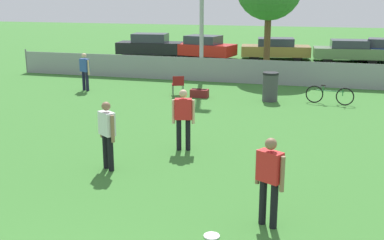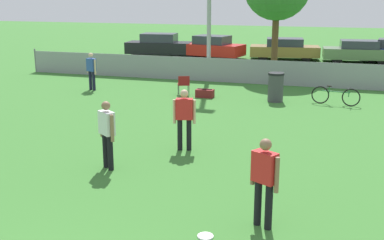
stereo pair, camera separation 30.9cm
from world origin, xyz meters
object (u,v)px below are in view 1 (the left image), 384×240
parked_car_tan (276,49)px  gear_bag_sideline (199,93)px  player_defender_red (270,176)px  parked_car_olive (349,51)px  player_thrower_red (183,116)px  frisbee_disc (212,236)px  parked_car_red (203,47)px  trash_bin (270,87)px  spectator_in_blue (85,69)px  bicycle_sideline (330,95)px  player_receiver_white (107,131)px  parked_car_dark (150,45)px  folding_chair_sideline (178,84)px

parked_car_tan → gear_bag_sideline: bearing=-105.5°
player_defender_red → parked_car_tan: player_defender_red is taller
player_defender_red → parked_car_olive: size_ratio=0.38×
player_thrower_red → frisbee_disc: (1.81, -4.31, -0.91)m
player_defender_red → player_thrower_red: size_ratio=1.00×
gear_bag_sideline → parked_car_red: (-2.95, 11.83, 0.53)m
trash_bin → player_thrower_red: bearing=-102.0°
spectator_in_blue → parked_car_red: bearing=-77.1°
trash_bin → parked_car_red: (-5.71, 11.76, 0.13)m
parked_car_red → bicycle_sideline: bearing=-44.7°
player_receiver_white → parked_car_dark: 21.35m
player_receiver_white → player_thrower_red: size_ratio=1.00×
folding_chair_sideline → bicycle_sideline: folding_chair_sideline is taller
player_receiver_white → bicycle_sideline: size_ratio=0.92×
player_defender_red → spectator_in_blue: player_defender_red is taller
frisbee_disc → player_defender_red: bearing=38.1°
folding_chair_sideline → trash_bin: bearing=155.6°
player_receiver_white → parked_car_red: player_receiver_white is taller
trash_bin → player_receiver_white: bearing=-107.4°
parked_car_dark → parked_car_red: size_ratio=1.04×
player_defender_red → player_receiver_white: 4.30m
bicycle_sideline → parked_car_olive: size_ratio=0.41×
player_defender_red → player_receiver_white: (-3.90, 1.80, 0.00)m
folding_chair_sideline → bicycle_sideline: (5.86, 0.01, -0.14)m
gear_bag_sideline → parked_car_olive: size_ratio=0.16×
parked_car_dark → player_receiver_white: bearing=-78.4°
trash_bin → player_defender_red: bearing=-83.1°
gear_bag_sideline → parked_car_tan: (1.54, 12.53, 0.49)m
player_receiver_white → parked_car_dark: size_ratio=0.36×
player_thrower_red → bicycle_sideline: (3.59, 6.70, -0.59)m
player_thrower_red → parked_car_dark: player_thrower_red is taller
trash_bin → parked_car_dark: parked_car_dark is taller
parked_car_dark → parked_car_red: bearing=-7.3°
player_defender_red → frisbee_disc: (-0.84, -0.66, -0.91)m
parked_car_dark → parked_car_red: parked_car_dark is taller
folding_chair_sideline → parked_car_olive: size_ratio=0.19×
gear_bag_sideline → frisbee_disc: bearing=-73.8°
player_defender_red → trash_bin: (-1.24, 10.29, -0.38)m
player_defender_red → frisbee_disc: player_defender_red is taller
gear_bag_sideline → trash_bin: bearing=1.5°
spectator_in_blue → parked_car_tan: 14.13m
parked_car_dark → spectator_in_blue: bearing=-89.0°
player_receiver_white → trash_bin: player_receiver_white is taller
folding_chair_sideline → bicycle_sideline: 5.86m
parked_car_tan → player_thrower_red: bearing=-99.1°
spectator_in_blue → parked_car_tan: spectator_in_blue is taller
player_thrower_red → bicycle_sideline: player_thrower_red is taller
frisbee_disc → parked_car_red: parked_car_red is taller
player_defender_red → folding_chair_sideline: bearing=144.1°
player_defender_red → player_thrower_red: 4.51m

